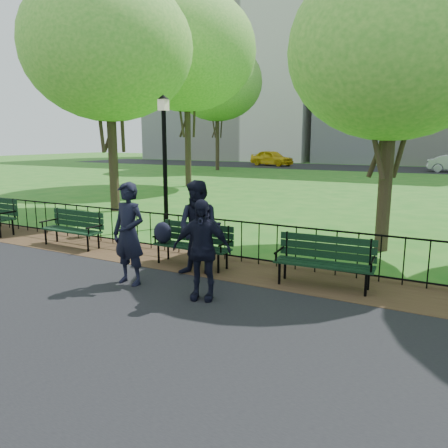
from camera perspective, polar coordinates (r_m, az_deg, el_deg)
The scene contains 17 objects.
ground at distance 8.00m, azimuth -8.04°, elevation -7.89°, with size 120.00×120.00×0.00m, color #226C1C.
dirt_strip at distance 9.19m, azimuth -2.48°, elevation -5.20°, with size 60.00×1.60×0.01m, color #362416.
far_street at distance 41.39m, azimuth 22.19°, elevation 6.65°, with size 70.00×9.00×0.01m, color black.
iron_fence at distance 9.48m, azimuth -0.95°, elevation -1.64°, with size 24.06×0.06×1.00m.
apartment_west at distance 61.12m, azimuth 2.36°, elevation 20.82°, with size 22.00×15.00×26.00m, color silver.
park_bench_main at distance 9.08m, azimuth -5.90°, elevation -1.62°, with size 1.71×0.55×0.95m.
park_bench_left_a at distance 11.19m, azimuth -19.01°, elevation -0.07°, with size 1.68×0.55×0.95m.
park_bench_right_a at distance 7.90m, azimuth 13.07°, elevation -4.09°, with size 1.74×0.64×0.97m.
lamppost at distance 12.81m, azimuth -7.75°, elevation 8.67°, with size 0.34×0.34×3.81m.
tree_near_w at distance 16.57m, azimuth -14.93°, elevation 21.33°, with size 5.84×5.84×8.14m.
tree_near_e at distance 10.86m, azimuth 21.41°, elevation 20.50°, with size 4.66×4.66×6.49m.
tree_mid_w at distance 24.83m, azimuth -4.93°, elevation 21.61°, with size 7.40×7.40×10.31m.
tree_far_w at distance 37.57m, azimuth -0.89°, elevation 18.05°, with size 7.42×7.42×10.34m.
person_left at distance 7.91m, azimuth -12.32°, elevation -1.26°, with size 0.67×0.44×1.84m, color black.
person_mid at distance 8.17m, azimuth -3.21°, elevation -0.68°, with size 0.89×0.46×1.82m, color black.
person_right at distance 7.03m, azimuth -2.95°, elevation -3.36°, with size 0.96×0.39×1.64m, color black.
taxi at distance 43.68m, azimuth 6.25°, elevation 8.58°, with size 1.79×4.45×1.52m, color yellow.
Camera 1 is at (4.54, -6.06, 2.58)m, focal length 35.00 mm.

